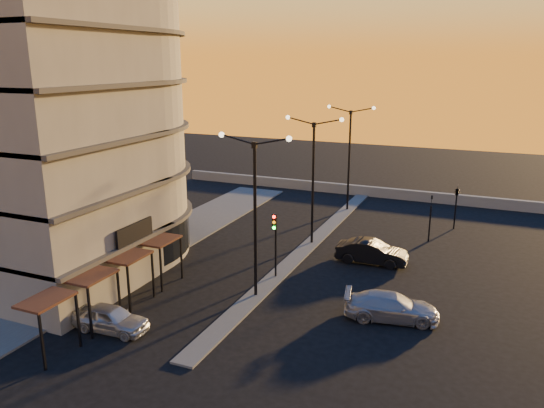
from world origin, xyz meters
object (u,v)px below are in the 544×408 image
Objects in this scene: streetlamp_mid at (313,171)px; car_sedan at (372,252)px; car_wagon at (391,307)px; traffic_light_main at (275,235)px; car_hatchback at (111,318)px.

streetlamp_mid is 1.99× the size of car_sedan.
car_wagon is at bearing -51.26° from streetlamp_mid.
car_hatchback is (-5.06, -9.43, -2.21)m from traffic_light_main.
car_sedan is at bearing 45.13° from traffic_light_main.
streetlamp_mid is at bearing 90.00° from traffic_light_main.
car_wagon is (7.79, -9.70, -4.87)m from streetlamp_mid.
traffic_light_main reaches higher than car_sedan.
traffic_light_main is 0.89× the size of car_sedan.
streetlamp_mid is at bearing 27.15° from car_wagon.
car_sedan is at bearing -37.82° from car_hatchback.
car_hatchback is at bearing -106.99° from streetlamp_mid.
streetlamp_mid is 2.24× the size of traffic_light_main.
streetlamp_mid is at bearing 65.11° from car_sedan.
car_sedan is (10.06, 14.46, 0.11)m from car_hatchback.
streetlamp_mid is 13.36m from car_wagon.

